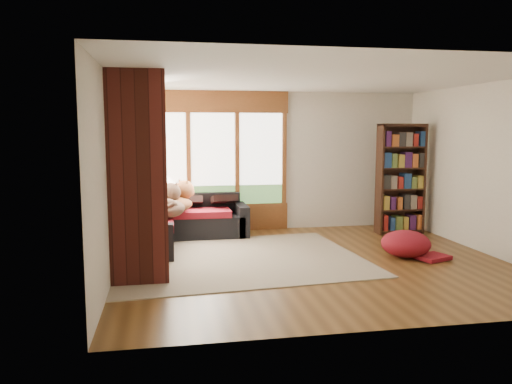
{
  "coord_description": "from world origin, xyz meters",
  "views": [
    {
      "loc": [
        -2.06,
        -6.74,
        1.88
      ],
      "look_at": [
        -0.72,
        0.66,
        0.95
      ],
      "focal_mm": 35.0,
      "sensor_mm": 36.0,
      "label": 1
    }
  ],
  "objects": [
    {
      "name": "brick_chimney",
      "position": [
        -2.4,
        -0.35,
        1.3
      ],
      "size": [
        0.7,
        0.7,
        2.6
      ],
      "primitive_type": "cube",
      "color": "#471914",
      "rests_on": "ground"
    },
    {
      "name": "roller_blind",
      "position": [
        -2.69,
        2.03,
        1.75
      ],
      "size": [
        0.03,
        0.72,
        0.9
      ],
      "primitive_type": "cube",
      "color": "gray",
      "rests_on": "wall_left"
    },
    {
      "name": "wall_front",
      "position": [
        0.0,
        -2.5,
        1.3
      ],
      "size": [
        5.5,
        0.04,
        2.6
      ],
      "primitive_type": "cube",
      "color": "silver",
      "rests_on": "ground"
    },
    {
      "name": "wall_back",
      "position": [
        0.0,
        2.5,
        1.3
      ],
      "size": [
        5.5,
        0.04,
        2.6
      ],
      "primitive_type": "cube",
      "color": "silver",
      "rests_on": "ground"
    },
    {
      "name": "pouf",
      "position": [
        1.45,
        0.05,
        0.21
      ],
      "size": [
        0.94,
        0.94,
        0.39
      ],
      "primitive_type": "ellipsoid",
      "rotation": [
        0.0,
        0.0,
        0.37
      ],
      "color": "maroon",
      "rests_on": "area_rug"
    },
    {
      "name": "windows_back",
      "position": [
        -1.2,
        2.47,
        1.35
      ],
      "size": [
        2.82,
        0.1,
        1.9
      ],
      "color": "brown",
      "rests_on": "wall_back"
    },
    {
      "name": "dog_brindle",
      "position": [
        -2.02,
        1.36,
        0.76
      ],
      "size": [
        0.62,
        0.89,
        0.46
      ],
      "rotation": [
        0.0,
        0.0,
        1.43
      ],
      "color": "#3D271C",
      "rests_on": "sectional_sofa"
    },
    {
      "name": "dog_tan",
      "position": [
        -1.93,
        1.68,
        0.77
      ],
      "size": [
        0.96,
        0.92,
        0.47
      ],
      "rotation": [
        0.0,
        0.0,
        0.7
      ],
      "color": "brown",
      "rests_on": "sectional_sofa"
    },
    {
      "name": "windows_left",
      "position": [
        -2.72,
        1.2,
        1.35
      ],
      "size": [
        0.1,
        2.62,
        1.9
      ],
      "color": "brown",
      "rests_on": "wall_left"
    },
    {
      "name": "sectional_sofa",
      "position": [
        -1.95,
        1.7,
        0.3
      ],
      "size": [
        2.2,
        2.2,
        0.8
      ],
      "rotation": [
        0.0,
        0.0,
        -0.03
      ],
      "color": "black",
      "rests_on": "ground"
    },
    {
      "name": "wall_left",
      "position": [
        -2.75,
        0.0,
        1.3
      ],
      "size": [
        0.04,
        5.0,
        2.6
      ],
      "primitive_type": "cube",
      "color": "silver",
      "rests_on": "ground"
    },
    {
      "name": "throw_pillows",
      "position": [
        -1.92,
        1.85,
        0.77
      ],
      "size": [
        1.98,
        1.68,
        0.45
      ],
      "color": "black",
      "rests_on": "sectional_sofa"
    },
    {
      "name": "floor",
      "position": [
        0.0,
        0.0,
        0.0
      ],
      "size": [
        5.5,
        5.5,
        0.0
      ],
      "primitive_type": "plane",
      "color": "#533417",
      "rests_on": "ground"
    },
    {
      "name": "wall_right",
      "position": [
        2.75,
        0.0,
        1.3
      ],
      "size": [
        0.04,
        5.0,
        2.6
      ],
      "primitive_type": "cube",
      "color": "silver",
      "rests_on": "ground"
    },
    {
      "name": "bookshelf",
      "position": [
        2.14,
        1.68,
        1.0
      ],
      "size": [
        0.86,
        0.29,
        2.0
      ],
      "color": "#341C11",
      "rests_on": "ground"
    },
    {
      "name": "ceiling",
      "position": [
        0.0,
        0.0,
        2.6
      ],
      "size": [
        5.5,
        5.5,
        0.0
      ],
      "primitive_type": "plane",
      "color": "white"
    },
    {
      "name": "area_rug",
      "position": [
        -1.15,
        0.33,
        0.01
      ],
      "size": [
        3.99,
        3.18,
        0.01
      ],
      "primitive_type": "cube",
      "rotation": [
        0.0,
        0.0,
        0.08
      ],
      "color": "beige",
      "rests_on": "ground"
    }
  ]
}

